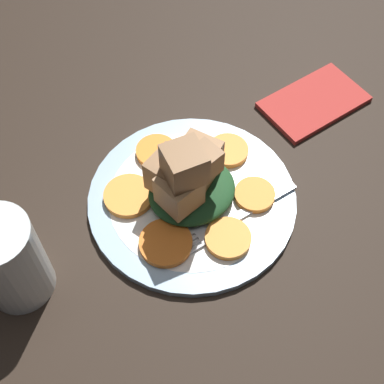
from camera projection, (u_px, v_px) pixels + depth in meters
The scene contains 12 objects.
table_slab at pixel (192, 205), 69.13cm from camera, with size 120.00×120.00×2.00cm, color black.
plate at pixel (192, 199), 67.87cm from camera, with size 26.36×26.36×1.05cm.
carrot_slice_0 at pixel (155, 152), 70.83cm from camera, with size 5.43×5.43×0.82cm, color orange.
carrot_slice_1 at pixel (129, 196), 66.95cm from camera, with size 6.30×6.30×0.82cm, color orange.
carrot_slice_2 at pixel (166, 243), 63.21cm from camera, with size 6.37×6.37×0.82cm, color orange.
carrot_slice_3 at pixel (226, 240), 63.46cm from camera, with size 5.57×5.57×0.82cm, color orange.
carrot_slice_4 at pixel (255, 195), 67.04cm from camera, with size 5.14×5.14×0.82cm, color orange.
carrot_slice_5 at pixel (228, 151), 70.99cm from camera, with size 5.37×5.37×0.82cm, color orange.
center_pile at pixel (188, 180), 63.93cm from camera, with size 11.14×10.03×11.35cm.
fork at pixel (227, 222), 65.03cm from camera, with size 19.71×2.51×0.40cm.
water_glass at pixel (8, 261), 56.99cm from camera, with size 7.64×7.64×11.88cm.
napkin at pixel (314, 102), 77.41cm from camera, with size 14.73×8.84×0.80cm.
Camera 1 is at (-21.03, -30.67, 59.31)cm, focal length 50.00 mm.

